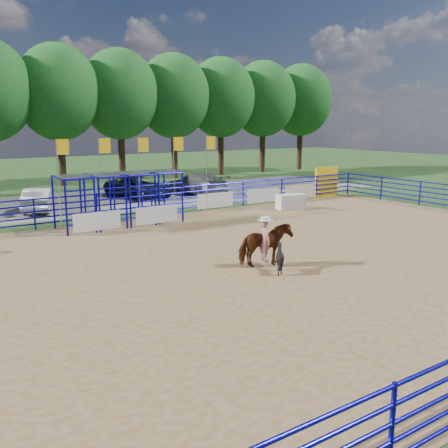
% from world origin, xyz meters
% --- Properties ---
extents(ground, '(120.00, 120.00, 0.00)m').
position_xyz_m(ground, '(0.00, 0.00, 0.00)').
color(ground, '#305421').
rests_on(ground, ground).
extents(arena_dirt, '(30.00, 20.00, 0.02)m').
position_xyz_m(arena_dirt, '(0.00, 0.00, 0.01)').
color(arena_dirt, '#9C7A4E').
rests_on(arena_dirt, ground).
extents(gravel_strip, '(40.00, 10.00, 0.01)m').
position_xyz_m(gravel_strip, '(0.00, 17.00, 0.01)').
color(gravel_strip, slate).
rests_on(gravel_strip, ground).
extents(announcer_table, '(1.74, 1.08, 0.86)m').
position_xyz_m(announcer_table, '(7.67, 7.63, 0.45)').
color(announcer_table, silver).
rests_on(announcer_table, arena_dirt).
extents(horse_and_rider, '(1.94, 1.19, 2.49)m').
position_xyz_m(horse_and_rider, '(-0.85, -0.70, 0.90)').
color(horse_and_rider, '#663114').
rests_on(horse_and_rider, arena_dirt).
extents(calf, '(0.97, 0.90, 0.95)m').
position_xyz_m(calf, '(-0.83, -1.49, 0.49)').
color(calf, black).
rests_on(calf, arena_dirt).
extents(car_b, '(2.82, 4.32, 1.34)m').
position_xyz_m(car_b, '(-4.52, 15.13, 0.68)').
color(car_b, gray).
rests_on(car_b, gravel_strip).
extents(car_c, '(3.83, 5.46, 1.38)m').
position_xyz_m(car_c, '(2.35, 16.83, 0.70)').
color(car_c, black).
rests_on(car_c, gravel_strip).
extents(car_d, '(2.49, 5.32, 1.50)m').
position_xyz_m(car_d, '(6.42, 16.02, 0.76)').
color(car_d, '#58585A').
rests_on(car_d, gravel_strip).
extents(perimeter_fence, '(30.10, 20.10, 1.50)m').
position_xyz_m(perimeter_fence, '(0.00, 0.00, 0.75)').
color(perimeter_fence, '#0B0692').
rests_on(perimeter_fence, ground).
extents(chute_assembly, '(19.32, 2.41, 4.20)m').
position_xyz_m(chute_assembly, '(-1.90, 8.84, 1.26)').
color(chute_assembly, '#0B0692').
rests_on(chute_assembly, ground).
extents(treeline, '(56.40, 6.40, 11.24)m').
position_xyz_m(treeline, '(0.00, 26.00, 7.53)').
color(treeline, '#3F2B19').
rests_on(treeline, ground).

